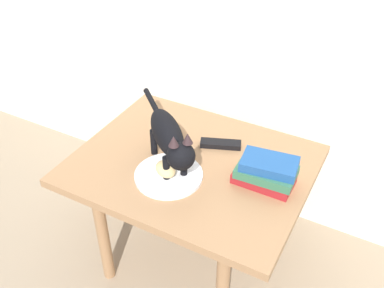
% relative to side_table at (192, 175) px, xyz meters
% --- Properties ---
extents(ground_plane, '(6.00, 6.00, 0.00)m').
position_rel_side_table_xyz_m(ground_plane, '(0.00, 0.00, -0.44)').
color(ground_plane, gray).
extents(side_table, '(0.82, 0.65, 0.50)m').
position_rel_side_table_xyz_m(side_table, '(0.00, 0.00, 0.00)').
color(side_table, '#9E724C').
rests_on(side_table, ground).
extents(plate, '(0.23, 0.23, 0.01)m').
position_rel_side_table_xyz_m(plate, '(-0.03, -0.11, 0.07)').
color(plate, white).
rests_on(plate, side_table).
extents(bread_roll, '(0.10, 0.09, 0.05)m').
position_rel_side_table_xyz_m(bread_roll, '(-0.04, -0.12, 0.10)').
color(bread_roll, '#E0BC7A').
rests_on(bread_roll, plate).
extents(cat, '(0.37, 0.35, 0.23)m').
position_rel_side_table_xyz_m(cat, '(-0.05, -0.07, 0.19)').
color(cat, black).
rests_on(cat, side_table).
extents(book_stack, '(0.21, 0.14, 0.10)m').
position_rel_side_table_xyz_m(book_stack, '(0.27, 0.02, 0.11)').
color(book_stack, maroon).
rests_on(book_stack, side_table).
extents(tv_remote, '(0.16, 0.10, 0.02)m').
position_rel_side_table_xyz_m(tv_remote, '(0.05, 0.13, 0.07)').
color(tv_remote, black).
rests_on(tv_remote, side_table).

